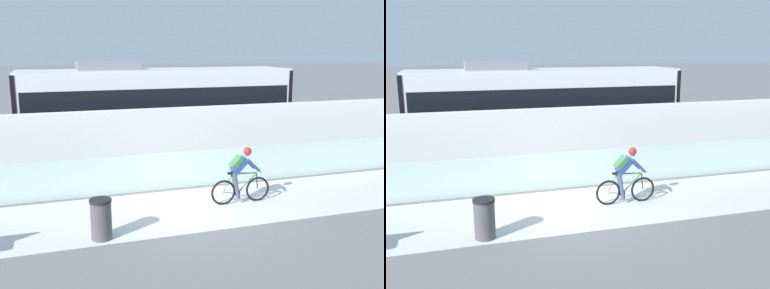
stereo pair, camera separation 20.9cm
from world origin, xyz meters
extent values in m
plane|color=slate|center=(0.00, 0.00, 0.00)|extent=(200.00, 200.00, 0.00)
cube|color=silver|center=(0.00, 0.00, 0.01)|extent=(32.00, 3.20, 0.01)
cube|color=#ADC6C1|center=(0.00, 1.85, 0.58)|extent=(32.00, 0.05, 1.15)
cube|color=silver|center=(0.00, 3.65, 1.14)|extent=(32.00, 0.36, 2.28)
cube|color=#595654|center=(0.00, 6.13, 0.00)|extent=(32.00, 0.08, 0.01)
cube|color=#595654|center=(0.00, 7.57, 0.00)|extent=(32.00, 0.08, 0.01)
cube|color=silver|center=(0.69, 6.85, 1.90)|extent=(11.00, 2.50, 3.10)
cube|color=black|center=(0.69, 6.85, 2.25)|extent=(10.56, 2.54, 1.04)
cube|color=red|center=(0.69, 6.85, 0.53)|extent=(10.78, 2.53, 0.28)
cube|color=slate|center=(-1.29, 6.85, 3.63)|extent=(2.40, 1.10, 0.36)
cube|color=#232326|center=(-2.83, 6.85, 0.36)|extent=(1.40, 1.88, 0.20)
cylinder|color=black|center=(-2.83, 6.13, 0.30)|extent=(0.60, 0.10, 0.60)
cylinder|color=black|center=(-2.83, 7.57, 0.30)|extent=(0.60, 0.10, 0.60)
cube|color=#232326|center=(4.21, 6.85, 0.36)|extent=(1.40, 1.88, 0.20)
cylinder|color=black|center=(4.21, 6.13, 0.30)|extent=(0.60, 0.10, 0.60)
cylinder|color=black|center=(4.21, 7.57, 0.30)|extent=(0.60, 0.10, 0.60)
cube|color=black|center=(-4.76, 6.85, 1.90)|extent=(0.16, 2.54, 2.94)
cube|color=black|center=(6.14, 6.85, 1.90)|extent=(0.16, 2.54, 2.94)
torus|color=black|center=(1.97, 0.00, 0.36)|extent=(0.72, 0.06, 0.72)
cylinder|color=#99999E|center=(1.97, 0.00, 0.36)|extent=(0.07, 0.10, 0.07)
torus|color=black|center=(0.92, 0.00, 0.36)|extent=(0.72, 0.06, 0.72)
cylinder|color=#99999E|center=(0.92, 0.00, 0.36)|extent=(0.07, 0.10, 0.07)
cylinder|color=#337233|center=(1.63, 0.00, 0.57)|extent=(0.60, 0.04, 0.58)
cylinder|color=#337233|center=(1.25, 0.00, 0.59)|extent=(0.22, 0.04, 0.59)
cylinder|color=#337233|center=(1.54, 0.00, 0.86)|extent=(0.76, 0.04, 0.07)
cylinder|color=#337233|center=(1.13, 0.00, 0.33)|extent=(0.43, 0.03, 0.09)
cylinder|color=#337233|center=(1.04, 0.00, 0.62)|extent=(0.27, 0.02, 0.53)
cylinder|color=black|center=(1.94, 0.00, 0.60)|extent=(0.08, 0.03, 0.49)
cube|color=black|center=(1.16, 0.00, 0.90)|extent=(0.24, 0.10, 0.05)
cylinder|color=black|center=(1.92, 0.00, 0.95)|extent=(0.03, 0.58, 0.03)
cylinder|color=#262628|center=(1.34, 0.00, 0.30)|extent=(0.18, 0.02, 0.18)
cube|color=navy|center=(1.38, 0.00, 1.11)|extent=(0.50, 0.28, 0.51)
cube|color=#336638|center=(1.29, 0.00, 1.21)|extent=(0.38, 0.30, 0.38)
sphere|color=#997051|center=(1.62, 0.00, 1.46)|extent=(0.20, 0.20, 0.20)
sphere|color=red|center=(1.62, 0.00, 1.49)|extent=(0.23, 0.23, 0.23)
cylinder|color=navy|center=(1.74, -0.16, 1.12)|extent=(0.41, 0.08, 0.41)
cylinder|color=navy|center=(1.74, 0.16, 1.12)|extent=(0.41, 0.08, 0.41)
cylinder|color=#384766|center=(1.27, -0.09, 0.55)|extent=(0.25, 0.11, 0.79)
cylinder|color=#384766|center=(1.27, 0.09, 0.69)|extent=(0.25, 0.11, 0.52)
cylinder|color=gray|center=(8.23, 2.15, 0.10)|extent=(0.24, 0.24, 0.20)
cylinder|color=#47474C|center=(-2.58, -1.25, 0.45)|extent=(0.48, 0.48, 0.90)
cylinder|color=black|center=(-2.58, -1.25, 0.93)|extent=(0.51, 0.51, 0.06)
camera|label=1|loc=(-3.46, -10.89, 4.33)|focal=41.23mm
camera|label=2|loc=(-3.26, -10.95, 4.33)|focal=41.23mm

